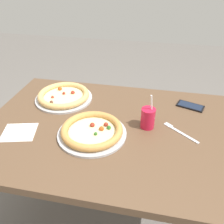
% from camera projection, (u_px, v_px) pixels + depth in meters
% --- Properties ---
extents(ground_plane, '(8.00, 8.00, 0.00)m').
position_uv_depth(ground_plane, '(110.00, 213.00, 1.63)').
color(ground_plane, '#66605B').
extents(dining_table, '(1.30, 0.91, 0.75)m').
position_uv_depth(dining_table, '(109.00, 142.00, 1.27)').
color(dining_table, brown).
rests_on(dining_table, ground).
extents(pizza_near, '(0.34, 0.34, 0.05)m').
position_uv_depth(pizza_near, '(92.00, 131.00, 1.15)').
color(pizza_near, '#B7B7BC').
rests_on(pizza_near, dining_table).
extents(pizza_far, '(0.34, 0.34, 0.05)m').
position_uv_depth(pizza_far, '(64.00, 96.00, 1.43)').
color(pizza_far, '#B7B7BC').
rests_on(pizza_far, dining_table).
extents(drink_cup_colored, '(0.07, 0.07, 0.19)m').
position_uv_depth(drink_cup_colored, '(148.00, 118.00, 1.18)').
color(drink_cup_colored, red).
rests_on(drink_cup_colored, dining_table).
extents(paper_napkin, '(0.19, 0.18, 0.00)m').
position_uv_depth(paper_napkin, '(19.00, 132.00, 1.17)').
color(paper_napkin, white).
rests_on(paper_napkin, dining_table).
extents(fork, '(0.17, 0.14, 0.00)m').
position_uv_depth(fork, '(179.00, 131.00, 1.18)').
color(fork, silver).
rests_on(fork, dining_table).
extents(cell_phone, '(0.17, 0.12, 0.01)m').
position_uv_depth(cell_phone, '(190.00, 106.00, 1.37)').
color(cell_phone, black).
rests_on(cell_phone, dining_table).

